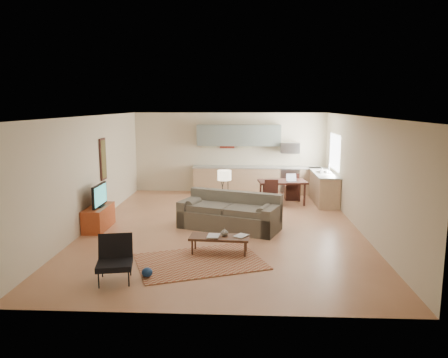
# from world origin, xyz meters

# --- Properties ---
(room) EXTENTS (9.00, 9.00, 9.00)m
(room) POSITION_xyz_m (0.00, 0.00, 1.35)
(room) COLOR #AB6E4B
(room) RESTS_ON ground
(kitchen_counter_back) EXTENTS (4.26, 0.64, 0.92)m
(kitchen_counter_back) POSITION_xyz_m (0.90, 4.18, 0.46)
(kitchen_counter_back) COLOR tan
(kitchen_counter_back) RESTS_ON ground
(kitchen_counter_right) EXTENTS (0.64, 2.26, 0.92)m
(kitchen_counter_right) POSITION_xyz_m (2.93, 3.00, 0.46)
(kitchen_counter_right) COLOR tan
(kitchen_counter_right) RESTS_ON ground
(kitchen_range) EXTENTS (0.62, 0.62, 0.90)m
(kitchen_range) POSITION_xyz_m (2.00, 4.18, 0.45)
(kitchen_range) COLOR #A5A8AD
(kitchen_range) RESTS_ON ground
(kitchen_microwave) EXTENTS (0.62, 0.40, 0.35)m
(kitchen_microwave) POSITION_xyz_m (2.00, 4.20, 1.55)
(kitchen_microwave) COLOR #A5A8AD
(kitchen_microwave) RESTS_ON room
(upper_cabinets) EXTENTS (2.80, 0.34, 0.70)m
(upper_cabinets) POSITION_xyz_m (0.30, 4.33, 1.95)
(upper_cabinets) COLOR slate
(upper_cabinets) RESTS_ON room
(window_right) EXTENTS (0.02, 1.40, 1.05)m
(window_right) POSITION_xyz_m (3.23, 3.00, 1.55)
(window_right) COLOR white
(window_right) RESTS_ON room
(wall_art_left) EXTENTS (0.06, 0.42, 1.10)m
(wall_art_left) POSITION_xyz_m (-3.21, 0.90, 1.55)
(wall_art_left) COLOR brown
(wall_art_left) RESTS_ON room
(triptych) EXTENTS (1.70, 0.04, 0.50)m
(triptych) POSITION_xyz_m (-0.10, 4.47, 1.75)
(triptych) COLOR beige
(triptych) RESTS_ON room
(rug) EXTENTS (2.76, 2.35, 0.02)m
(rug) POSITION_xyz_m (-0.33, -2.40, 0.01)
(rug) COLOR brown
(rug) RESTS_ON floor
(sofa) EXTENTS (2.71, 1.90, 0.86)m
(sofa) POSITION_xyz_m (0.15, -0.12, 0.43)
(sofa) COLOR #554F42
(sofa) RESTS_ON floor
(coffee_table) EXTENTS (1.23, 0.56, 0.36)m
(coffee_table) POSITION_xyz_m (0.02, -1.90, 0.18)
(coffee_table) COLOR #462A1C
(coffee_table) RESTS_ON floor
(book_a) EXTENTS (0.29, 0.36, 0.03)m
(book_a) POSITION_xyz_m (-0.22, -1.93, 0.37)
(book_a) COLOR maroon
(book_a) RESTS_ON coffee_table
(book_b) EXTENTS (0.49, 0.50, 0.02)m
(book_b) POSITION_xyz_m (0.36, -1.83, 0.37)
(book_b) COLOR navy
(book_b) RESTS_ON coffee_table
(vase) EXTENTS (0.20, 0.20, 0.16)m
(vase) POSITION_xyz_m (0.11, -1.86, 0.44)
(vase) COLOR black
(vase) RESTS_ON coffee_table
(armchair) EXTENTS (0.79, 0.79, 0.77)m
(armchair) POSITION_xyz_m (-1.67, -3.41, 0.39)
(armchair) COLOR black
(armchair) RESTS_ON floor
(tv_credenza) EXTENTS (0.46, 1.19, 0.55)m
(tv_credenza) POSITION_xyz_m (-3.00, -0.27, 0.27)
(tv_credenza) COLOR #9B3A1A
(tv_credenza) RESTS_ON floor
(tv) EXTENTS (0.09, 0.91, 0.55)m
(tv) POSITION_xyz_m (-2.96, -0.27, 0.82)
(tv) COLOR black
(tv) RESTS_ON tv_credenza
(console_table) EXTENTS (0.70, 0.55, 0.73)m
(console_table) POSITION_xyz_m (-0.01, 0.76, 0.37)
(console_table) COLOR #351A16
(console_table) RESTS_ON floor
(table_lamp) EXTENTS (0.42, 0.42, 0.59)m
(table_lamp) POSITION_xyz_m (-0.01, 0.76, 1.02)
(table_lamp) COLOR beige
(table_lamp) RESTS_ON console_table
(dining_table) EXTENTS (1.49, 0.97, 0.71)m
(dining_table) POSITION_xyz_m (1.64, 2.63, 0.36)
(dining_table) COLOR #351A16
(dining_table) RESTS_ON floor
(dining_chair_near) EXTENTS (0.41, 0.43, 0.83)m
(dining_chair_near) POSITION_xyz_m (1.29, 1.97, 0.41)
(dining_chair_near) COLOR #351A16
(dining_chair_near) RESTS_ON floor
(dining_chair_far) EXTENTS (0.44, 0.46, 0.86)m
(dining_chair_far) POSITION_xyz_m (1.99, 3.28, 0.43)
(dining_chair_far) COLOR #351A16
(dining_chair_far) RESTS_ON floor
(laptop) EXTENTS (0.34, 0.28, 0.23)m
(laptop) POSITION_xyz_m (1.92, 2.53, 0.83)
(laptop) COLOR #A5A8AD
(laptop) RESTS_ON dining_table
(soap_bottle) EXTENTS (0.10, 0.10, 0.19)m
(soap_bottle) POSITION_xyz_m (2.83, 2.80, 1.02)
(soap_bottle) COLOR beige
(soap_bottle) RESTS_ON kitchen_counter_right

